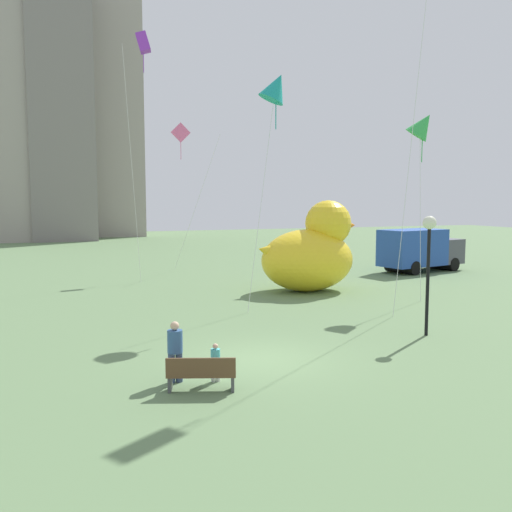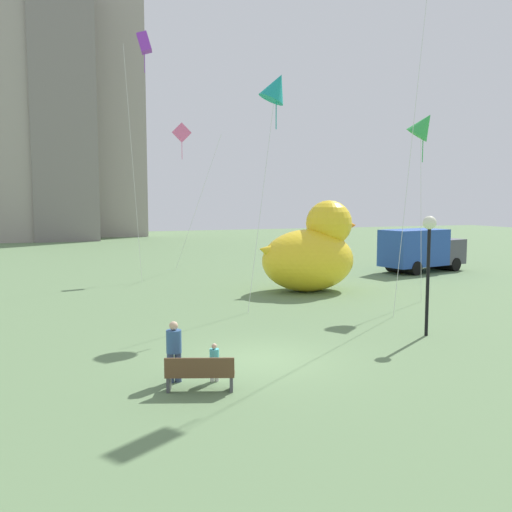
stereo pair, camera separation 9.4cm
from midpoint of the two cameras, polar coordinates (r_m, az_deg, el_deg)
The scene contains 12 objects.
ground_plane at distance 16.95m, azimuth 0.46°, elevation -10.64°, with size 140.00×140.00×0.00m, color #617F53.
park_bench at distance 14.23m, azimuth -5.86°, elevation -11.90°, with size 1.79×1.00×0.90m.
person_adult at distance 14.89m, azimuth -8.51°, elevation -9.43°, with size 0.40×0.40×1.63m.
person_child at distance 14.92m, azimuth -4.38°, elevation -10.68°, with size 0.25×0.25×1.03m.
giant_inflatable_duck at distance 29.27m, azimuth 5.59°, elevation 0.35°, with size 5.77×3.70×4.78m.
lamppost at distance 20.25m, azimuth 17.24°, elevation 1.25°, with size 0.47×0.47×4.24m.
box_truck at distance 38.62m, azimuth 16.43°, elevation 0.59°, with size 6.54×3.57×2.85m.
city_skyline at distance 75.51m, azimuth -24.43°, elevation 14.27°, with size 49.91×16.91×36.18m.
kite_purple at distance 35.14m, azimuth -11.63°, elevation 20.55°, with size 1.63×1.75×14.56m.
kite_pink at distance 36.55m, azimuth -7.71°, elevation 11.89°, with size 3.27×2.71×9.72m.
kite_green at distance 27.40m, azimuth 16.69°, elevation 12.76°, with size 1.88×1.81×9.00m.
kite_teal at distance 23.71m, azimuth 1.95°, elevation 16.94°, with size 1.97×1.85×10.12m.
Camera 1 is at (-5.89, -15.16, 4.80)m, focal length 38.86 mm.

